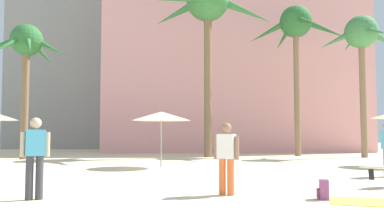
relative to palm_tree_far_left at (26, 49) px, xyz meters
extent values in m
cube|color=pink|center=(13.40, 12.68, 2.32)|extent=(20.83, 11.83, 17.15)
cylinder|color=brown|center=(0.00, 0.00, -2.88)|extent=(0.40, 0.40, 6.76)
sphere|color=#2D6B33|center=(0.00, 0.00, 0.50)|extent=(1.82, 1.82, 1.82)
cone|color=#2D6B33|center=(1.39, -0.04, 0.04)|extent=(2.06, 0.46, 1.27)
cone|color=#2D6B33|center=(0.45, 1.31, 0.03)|extent=(1.04, 2.06, 1.29)
cone|color=#2D6B33|center=(-0.52, 1.30, 0.07)|extent=(1.13, 2.06, 1.22)
cone|color=#2D6B33|center=(-1.43, -0.11, 0.17)|extent=(2.12, 0.56, 1.04)
cone|color=#2D6B33|center=(-0.50, -1.25, -0.03)|extent=(1.11, 2.00, 1.41)
cone|color=#2D6B33|center=(0.57, -1.22, -0.03)|extent=(1.20, 1.97, 1.41)
cylinder|color=#896B4C|center=(19.90, 0.83, -2.41)|extent=(0.38, 0.38, 7.68)
sphere|color=#428447|center=(19.90, 0.83, 1.43)|extent=(2.01, 2.01, 2.01)
cone|color=#428447|center=(19.94, 2.40, 1.12)|extent=(0.49, 2.26, 1.05)
cone|color=#428447|center=(18.43, 1.10, 0.94)|extent=(2.23, 0.82, 1.36)
cone|color=#428447|center=(20.00, -0.71, 1.06)|extent=(0.57, 2.26, 1.16)
cylinder|color=#896B4C|center=(16.43, 2.74, -1.84)|extent=(0.38, 0.38, 8.83)
sphere|color=#2D6B33|center=(16.43, 2.74, 2.57)|extent=(2.10, 2.10, 2.10)
cone|color=#2D6B33|center=(18.27, 2.49, 2.00)|extent=(2.89, 0.83, 1.57)
cone|color=#2D6B33|center=(16.16, 4.57, 1.99)|extent=(0.87, 2.88, 1.59)
cone|color=#2D6B33|center=(14.63, 2.93, 1.88)|extent=(2.81, 0.76, 1.78)
cone|color=#2D6B33|center=(16.50, 0.86, 2.04)|extent=(0.57, 2.89, 1.49)
cylinder|color=brown|center=(10.51, 1.77, -1.33)|extent=(0.46, 0.46, 9.86)
sphere|color=#387A3D|center=(10.51, 1.77, 3.60)|extent=(2.70, 2.70, 2.70)
cone|color=#387A3D|center=(12.81, 1.61, 2.88)|extent=(3.54, 0.83, 1.99)
cone|color=#387A3D|center=(10.87, 4.09, 2.96)|extent=(1.13, 3.60, 1.85)
cone|color=#387A3D|center=(8.57, 3.18, 3.13)|extent=(3.27, 2.60, 1.53)
cylinder|color=gray|center=(7.86, -5.96, -5.08)|extent=(0.06, 0.06, 2.35)
cone|color=white|center=(7.86, -5.96, -4.09)|extent=(2.49, 2.49, 0.38)
cube|color=#F4CC4C|center=(12.37, -14.91, -6.25)|extent=(1.81, 1.53, 0.01)
cube|color=#8A477C|center=(11.59, -14.49, -6.05)|extent=(0.26, 0.34, 0.42)
cube|color=#6F3963|center=(11.47, -14.45, -6.13)|extent=(0.12, 0.22, 0.18)
cube|color=black|center=(11.71, -16.34, -5.55)|extent=(0.05, 0.11, 0.19)
cylinder|color=tan|center=(15.40, -9.85, -5.09)|extent=(0.11, 0.11, 0.56)
cylinder|color=orange|center=(9.68, -13.85, -5.84)|extent=(0.22, 0.22, 0.83)
cylinder|color=orange|center=(9.50, -13.76, -5.84)|extent=(0.22, 0.22, 0.83)
cube|color=white|center=(9.59, -13.80, -5.15)|extent=(0.46, 0.38, 0.56)
sphere|color=#936B51|center=(9.59, -13.80, -4.73)|extent=(0.32, 0.32, 0.24)
cylinder|color=#936B51|center=(9.81, -13.92, -5.18)|extent=(0.13, 0.13, 0.53)
cylinder|color=#936B51|center=(9.37, -13.69, -5.18)|extent=(0.13, 0.13, 0.53)
cylinder|color=#3D3D42|center=(5.53, -14.23, -5.79)|extent=(0.21, 0.21, 0.92)
cylinder|color=#3D3D42|center=(5.34, -14.30, -5.79)|extent=(0.21, 0.21, 0.92)
cube|color=#4CB2DB|center=(5.44, -14.26, -5.05)|extent=(0.45, 0.36, 0.56)
sphere|color=#D1A889|center=(5.44, -14.26, -4.63)|extent=(0.32, 0.32, 0.24)
cylinder|color=#D1A889|center=(5.67, -14.17, -5.09)|extent=(0.13, 0.13, 0.53)
cylinder|color=#D1A889|center=(5.21, -14.36, -5.09)|extent=(0.13, 0.13, 0.53)
camera|label=1|loc=(8.38, -23.01, -4.88)|focal=37.66mm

